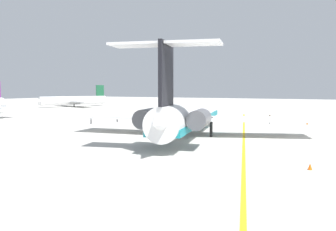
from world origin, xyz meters
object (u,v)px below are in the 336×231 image
object	(u,v)px
airliner_far_right	(72,100)
safety_cone_nose	(157,120)
safety_cone_wingtip	(310,167)
safety_cone_tail	(307,123)
ground_crew_near_tail	(91,118)
ground_crew_starboard	(270,118)
main_jetliner	(190,114)
ground_crew_portside	(117,116)

from	to	relation	value
airliner_far_right	safety_cone_nose	size ratio (longest dim) A/B	48.36
safety_cone_wingtip	safety_cone_tail	xyz separation A→B (m)	(41.18, 5.42, 0.00)
ground_crew_near_tail	ground_crew_starboard	distance (m)	34.92
ground_crew_near_tail	safety_cone_wingtip	distance (m)	48.01
airliner_far_right	safety_cone_wingtip	xyz separation A→B (m)	(-70.18, -92.52, -2.15)
main_jetliner	ground_crew_portside	xyz separation A→B (m)	(12.70, 22.40, -2.06)
main_jetliner	ground_crew_near_tail	size ratio (longest dim) A/B	22.36
ground_crew_portside	ground_crew_near_tail	bearing A→B (deg)	143.55
airliner_far_right	ground_crew_starboard	world-z (taller)	airliner_far_right
safety_cone_nose	safety_cone_tail	world-z (taller)	same
ground_crew_near_tail	safety_cone_wingtip	size ratio (longest dim) A/B	3.25
safety_cone_wingtip	safety_cone_tail	size ratio (longest dim) A/B	1.00
airliner_far_right	ground_crew_near_tail	distance (m)	69.33
main_jetliner	ground_crew_near_tail	xyz separation A→B (m)	(6.97, 24.46, -2.09)
ground_crew_starboard	ground_crew_near_tail	bearing A→B (deg)	-146.65
main_jetliner	safety_cone_tail	world-z (taller)	main_jetliner
ground_crew_portside	ground_crew_starboard	bearing A→B (deg)	-85.41
main_jetliner	ground_crew_portside	distance (m)	25.83
safety_cone_nose	safety_cone_wingtip	world-z (taller)	same
safety_cone_nose	safety_cone_tail	distance (m)	30.19
airliner_far_right	safety_cone_wingtip	distance (m)	116.15
main_jetliner	safety_cone_nose	world-z (taller)	main_jetliner
main_jetliner	ground_crew_starboard	size ratio (longest dim) A/B	22.30
main_jetliner	safety_cone_wingtip	xyz separation A→B (m)	(-15.09, -18.18, -2.95)
ground_crew_near_tail	safety_cone_tail	bearing A→B (deg)	49.03
ground_crew_portside	safety_cone_wingtip	bearing A→B (deg)	-141.08
safety_cone_wingtip	safety_cone_tail	world-z (taller)	same
safety_cone_tail	ground_crew_portside	bearing A→B (deg)	110.86
ground_crew_near_tail	airliner_far_right	bearing A→B (deg)	157.86
safety_cone_nose	safety_cone_wingtip	size ratio (longest dim) A/B	1.00
airliner_far_right	ground_crew_portside	bearing A→B (deg)	73.41
ground_crew_portside	safety_cone_nose	bearing A→B (deg)	-58.95
ground_crew_portside	safety_cone_tail	world-z (taller)	ground_crew_portside
ground_crew_portside	safety_cone_nose	world-z (taller)	ground_crew_portside
airliner_far_right	safety_cone_tail	size ratio (longest dim) A/B	48.36
safety_cone_nose	ground_crew_portside	bearing A→B (deg)	137.73
airliner_far_right	safety_cone_wingtip	world-z (taller)	airliner_far_right
safety_cone_wingtip	ground_crew_near_tail	bearing A→B (deg)	62.65
airliner_far_right	safety_cone_wingtip	bearing A→B (deg)	75.45
airliner_far_right	safety_cone_nose	world-z (taller)	airliner_far_right
ground_crew_near_tail	ground_crew_portside	xyz separation A→B (m)	(5.73, -2.06, 0.03)
airliner_far_right	ground_crew_starboard	distance (m)	86.36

